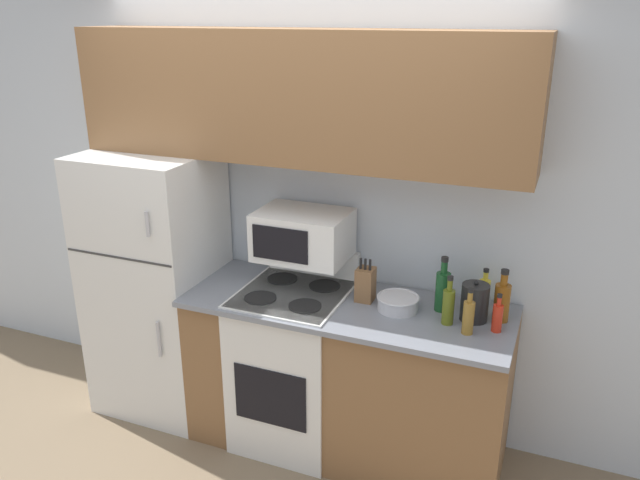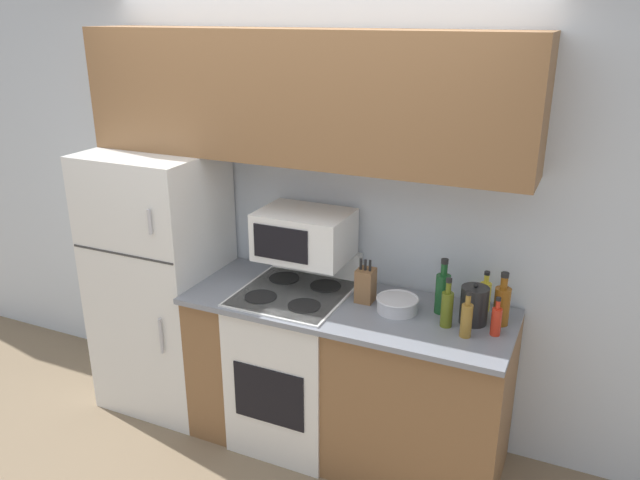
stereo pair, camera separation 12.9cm
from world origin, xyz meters
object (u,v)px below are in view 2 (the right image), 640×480
at_px(refrigerator, 162,282).
at_px(bottle_vinegar, 466,319).
at_px(stove, 295,362).
at_px(bottle_hot_sauce, 496,320).
at_px(bottle_olive_oil, 447,308).
at_px(knife_block, 365,285).
at_px(bottle_whiskey, 502,304).
at_px(bowl, 397,304).
at_px(kettle, 474,305).
at_px(bottle_wine_green, 443,292).
at_px(bottle_cooking_spray, 485,295).
at_px(microwave, 304,235).

distance_m(refrigerator, bottle_vinegar, 1.92).
xyz_separation_m(stove, bottle_hot_sauce, (1.11, -0.02, 0.52)).
bearing_deg(bottle_olive_oil, knife_block, 167.64).
distance_m(bottle_hot_sauce, bottle_vinegar, 0.15).
bearing_deg(bottle_vinegar, bottle_olive_oil, 149.55).
distance_m(refrigerator, bottle_whiskey, 2.06).
distance_m(refrigerator, bowl, 1.53).
distance_m(knife_block, bottle_olive_oil, 0.48).
bearing_deg(stove, bottle_olive_oil, -1.93).
relative_size(refrigerator, bottle_whiskey, 5.88).
relative_size(bottle_vinegar, kettle, 1.10).
height_order(bottle_wine_green, bottle_vinegar, bottle_wine_green).
relative_size(stove, bottle_cooking_spray, 4.99).
height_order(refrigerator, bottle_vinegar, refrigerator).
bearing_deg(bowl, bottle_cooking_spray, 26.16).
bearing_deg(microwave, bottle_hot_sauce, -7.36).
bearing_deg(bowl, bottle_whiskey, 8.61).
bearing_deg(kettle, bottle_vinegar, -91.67).
bearing_deg(bottle_vinegar, bottle_hot_sauce, 30.44).
bearing_deg(microwave, bottle_cooking_spray, 6.11).
relative_size(microwave, bottle_vinegar, 2.11).
height_order(bottle_hot_sauce, kettle, kettle).
height_order(bottle_olive_oil, bottle_cooking_spray, bottle_olive_oil).
bearing_deg(bottle_hot_sauce, kettle, 146.89).
distance_m(refrigerator, bottle_cooking_spray, 1.96).
distance_m(bottle_whiskey, bottle_cooking_spray, 0.16).
distance_m(stove, bottle_hot_sauce, 1.22).
distance_m(stove, bottle_cooking_spray, 1.16).
xyz_separation_m(stove, bowl, (0.59, 0.03, 0.49)).
relative_size(knife_block, bottle_hot_sauce, 1.23).
distance_m(bottle_hot_sauce, bottle_cooking_spray, 0.27).
bearing_deg(stove, bowl, 2.70).
bearing_deg(bottle_whiskey, refrigerator, -177.25).
height_order(bottle_whiskey, bottle_hot_sauce, bottle_whiskey).
height_order(bottle_hot_sauce, bottle_vinegar, bottle_vinegar).
bearing_deg(bottle_vinegar, stove, 174.48).
height_order(knife_block, bottle_olive_oil, bottle_olive_oil).
distance_m(microwave, bottle_whiskey, 1.12).
xyz_separation_m(stove, bottle_cooking_spray, (1.00, 0.23, 0.53)).
xyz_separation_m(bottle_hot_sauce, bottle_vinegar, (-0.13, -0.08, 0.02)).
distance_m(stove, bottle_vinegar, 1.12).
bearing_deg(refrigerator, kettle, 1.64).
relative_size(bottle_olive_oil, kettle, 1.19).
bearing_deg(bowl, bottle_hot_sauce, -5.17).
bearing_deg(stove, bottle_cooking_spray, 12.91).
relative_size(refrigerator, microwave, 3.25).
bearing_deg(stove, bottle_hot_sauce, -0.96).
xyz_separation_m(bowl, bottle_cooking_spray, (0.41, 0.20, 0.05)).
bearing_deg(bottle_cooking_spray, bottle_wine_green, -148.94).
bearing_deg(bottle_vinegar, bottle_cooking_spray, 84.98).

